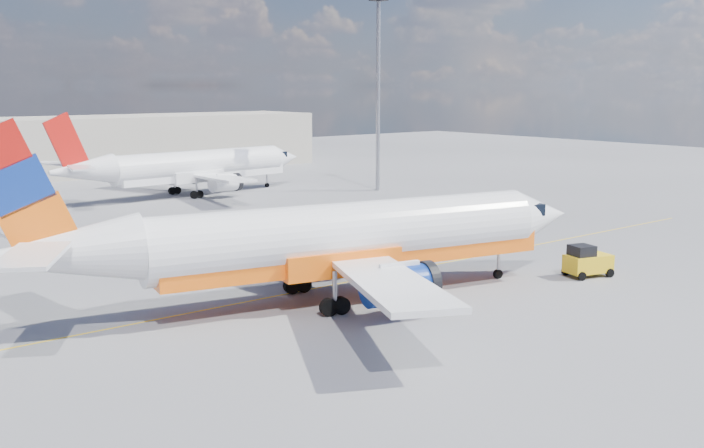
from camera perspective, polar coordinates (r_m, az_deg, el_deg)
ground at (r=50.46m, az=5.39°, el=-4.17°), size 240.00×240.00×0.00m
taxi_line at (r=52.59m, az=3.12°, el=-3.55°), size 70.00×0.15×0.01m
terminal_main at (r=117.13m, az=-19.10°, el=5.41°), size 70.00×14.00×8.00m
main_jet at (r=44.87m, az=-1.53°, el=-1.14°), size 36.31×28.01×10.96m
second_jet at (r=90.67m, az=-11.58°, el=4.08°), size 32.19×25.38×9.76m
gse_tug at (r=53.56m, az=16.71°, el=-2.62°), size 3.30×2.52×2.12m
traffic_cone at (r=50.06m, az=0.51°, el=-3.90°), size 0.42×0.42×0.59m
floodlight_mast at (r=92.90m, az=1.92°, el=10.73°), size 1.64×1.64×22.47m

